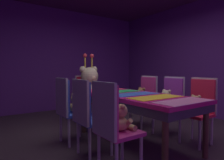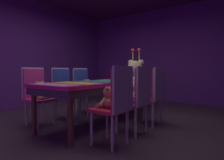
{
  "view_description": "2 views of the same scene",
  "coord_description": "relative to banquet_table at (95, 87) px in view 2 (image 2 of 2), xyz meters",
  "views": [
    {
      "loc": [
        -1.98,
        -2.21,
        1.1
      ],
      "look_at": [
        -0.13,
        0.39,
        0.94
      ],
      "focal_mm": 31.87,
      "sensor_mm": 36.0,
      "label": 1
    },
    {
      "loc": [
        2.14,
        -2.48,
        0.93
      ],
      "look_at": [
        -0.17,
        0.72,
        0.74
      ],
      "focal_mm": 31.04,
      "sensor_mm": 36.0,
      "label": 2
    }
  ],
  "objects": [
    {
      "name": "teddy_right_0",
      "position": [
        0.7,
        -0.56,
        -0.08
      ],
      "size": [
        0.23,
        0.29,
        0.28
      ],
      "rotation": [
        0.0,
        0.0,
        3.14
      ],
      "color": "tan",
      "rests_on": "chair_right_0"
    },
    {
      "name": "chair_left_2",
      "position": [
        -0.84,
        0.56,
        -0.06
      ],
      "size": [
        0.42,
        0.41,
        0.98
      ],
      "color": "#2D47B2",
      "rests_on": "ground_plane"
    },
    {
      "name": "ground_plane",
      "position": [
        0.0,
        0.0,
        -0.65
      ],
      "size": [
        7.9,
        7.9,
        0.0
      ],
      "primitive_type": "plane",
      "color": "#3F2D38"
    },
    {
      "name": "chair_right_2",
      "position": [
        0.83,
        0.58,
        -0.06
      ],
      "size": [
        0.42,
        0.41,
        0.98
      ],
      "rotation": [
        0.0,
        0.0,
        3.14
      ],
      "color": "#CC338C",
      "rests_on": "ground_plane"
    },
    {
      "name": "chair_right_0",
      "position": [
        0.84,
        -0.56,
        -0.06
      ],
      "size": [
        0.42,
        0.41,
        0.98
      ],
      "rotation": [
        0.0,
        0.0,
        3.14
      ],
      "color": "red",
      "rests_on": "ground_plane"
    },
    {
      "name": "chair_left_0",
      "position": [
        -0.84,
        -0.57,
        -0.06
      ],
      "size": [
        0.42,
        0.41,
        0.98
      ],
      "color": "#CC338C",
      "rests_on": "ground_plane"
    },
    {
      "name": "throne_chair",
      "position": [
        0.0,
        1.54,
        -0.06
      ],
      "size": [
        0.41,
        0.42,
        0.98
      ],
      "rotation": [
        0.0,
        0.0,
        -1.57
      ],
      "color": "red",
      "rests_on": "ground_plane"
    },
    {
      "name": "teddy_right_1",
      "position": [
        0.7,
        -0.01,
        -0.06
      ],
      "size": [
        0.26,
        0.33,
        0.31
      ],
      "rotation": [
        0.0,
        0.0,
        3.14
      ],
      "color": "beige",
      "rests_on": "chair_right_1"
    },
    {
      "name": "wall_back",
      "position": [
        0.0,
        3.2,
        0.75
      ],
      "size": [
        5.2,
        0.12,
        2.8
      ],
      "primitive_type": "cube",
      "color": "#59267F",
      "rests_on": "ground_plane"
    },
    {
      "name": "teddy_left_0",
      "position": [
        -0.7,
        -0.57,
        -0.07
      ],
      "size": [
        0.24,
        0.31,
        0.29
      ],
      "color": "tan",
      "rests_on": "chair_left_0"
    },
    {
      "name": "king_teddy_bear",
      "position": [
        -0.0,
        1.37,
        0.12
      ],
      "size": [
        0.76,
        0.59,
        0.98
      ],
      "rotation": [
        0.0,
        0.0,
        -1.57
      ],
      "color": "beige",
      "rests_on": "throne_chair"
    },
    {
      "name": "teddy_right_2",
      "position": [
        0.68,
        0.58,
        -0.06
      ],
      "size": [
        0.25,
        0.32,
        0.31
      ],
      "rotation": [
        0.0,
        0.0,
        3.14
      ],
      "color": "olive",
      "rests_on": "chair_right_2"
    },
    {
      "name": "chair_left_1",
      "position": [
        -0.82,
        -0.0,
        -0.06
      ],
      "size": [
        0.42,
        0.41,
        0.98
      ],
      "color": "#2D47B2",
      "rests_on": "ground_plane"
    },
    {
      "name": "teddy_left_2",
      "position": [
        -0.7,
        0.56,
        -0.07
      ],
      "size": [
        0.24,
        0.31,
        0.29
      ],
      "color": "#9E7247",
      "rests_on": "chair_left_2"
    },
    {
      "name": "banquet_table",
      "position": [
        0.0,
        0.0,
        0.0
      ],
      "size": [
        0.9,
        2.02,
        0.75
      ],
      "color": "#C61E72",
      "rests_on": "ground_plane"
    },
    {
      "name": "wall_left",
      "position": [
        -2.6,
        0.0,
        0.75
      ],
      "size": [
        0.12,
        6.4,
        2.8
      ],
      "primitive_type": "cube",
      "color": "#59267F",
      "rests_on": "ground_plane"
    },
    {
      "name": "chair_right_1",
      "position": [
        0.84,
        -0.01,
        -0.06
      ],
      "size": [
        0.42,
        0.41,
        0.98
      ],
      "rotation": [
        0.0,
        0.0,
        3.14
      ],
      "color": "purple",
      "rests_on": "ground_plane"
    }
  ]
}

